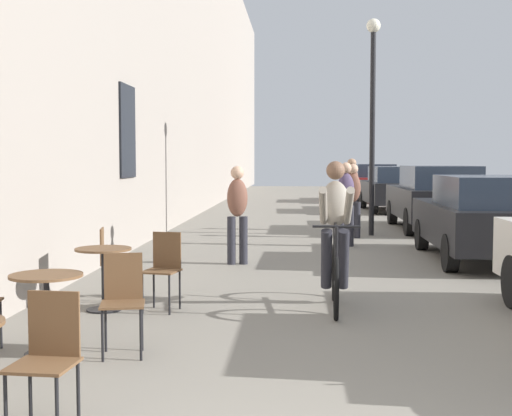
# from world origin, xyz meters

# --- Properties ---
(building_facade_left) EXTENTS (0.54, 68.00, 10.71)m
(building_facade_left) POSITION_xyz_m (-3.45, 14.00, 5.35)
(building_facade_left) COLOR gray
(building_facade_left) RESTS_ON ground_plane
(cafe_chair_near_toward_street) EXTENTS (0.41, 0.41, 0.89)m
(cafe_chair_near_toward_street) POSITION_xyz_m (-1.60, 1.62, 0.52)
(cafe_chair_near_toward_street) COLOR black
(cafe_chair_near_toward_street) RESTS_ON ground_plane
(cafe_table_mid) EXTENTS (0.64, 0.64, 0.72)m
(cafe_table_mid) POSITION_xyz_m (-2.25, 3.39, 0.52)
(cafe_table_mid) COLOR black
(cafe_table_mid) RESTS_ON ground_plane
(cafe_chair_mid_toward_street) EXTENTS (0.44, 0.44, 0.89)m
(cafe_chair_mid_toward_street) POSITION_xyz_m (-1.59, 3.46, 0.52)
(cafe_chair_mid_toward_street) COLOR black
(cafe_chair_mid_toward_street) RESTS_ON ground_plane
(cafe_table_far) EXTENTS (0.64, 0.64, 0.72)m
(cafe_table_far) POSITION_xyz_m (-2.26, 5.24, 0.52)
(cafe_table_far) COLOR black
(cafe_table_far) RESTS_ON ground_plane
(cafe_chair_far_toward_street) EXTENTS (0.44, 0.44, 0.89)m
(cafe_chair_far_toward_street) POSITION_xyz_m (-2.34, 5.84, 0.52)
(cafe_chair_far_toward_street) COLOR black
(cafe_chair_far_toward_street) RESTS_ON ground_plane
(cafe_chair_far_toward_wall) EXTENTS (0.45, 0.45, 0.89)m
(cafe_chair_far_toward_wall) POSITION_xyz_m (-1.58, 5.31, 0.52)
(cafe_chair_far_toward_wall) COLOR black
(cafe_chair_far_toward_wall) RESTS_ON ground_plane
(cyclist_on_bicycle) EXTENTS (0.52, 1.76, 1.74)m
(cyclist_on_bicycle) POSITION_xyz_m (0.39, 5.63, 0.81)
(cyclist_on_bicycle) COLOR black
(cyclist_on_bicycle) RESTS_ON ground_plane
(pedestrian_near) EXTENTS (0.38, 0.30, 1.62)m
(pedestrian_near) POSITION_xyz_m (-1.04, 8.92, 0.91)
(pedestrian_near) COLOR #26262D
(pedestrian_near) RESTS_ON ground_plane
(pedestrian_mid) EXTENTS (0.38, 0.30, 1.68)m
(pedestrian_mid) POSITION_xyz_m (0.90, 11.45, 0.94)
(pedestrian_mid) COLOR #26262D
(pedestrian_mid) RESTS_ON ground_plane
(pedestrian_far) EXTENTS (0.35, 0.26, 1.64)m
(pedestrian_far) POSITION_xyz_m (1.16, 13.00, 0.92)
(pedestrian_far) COLOR #26262D
(pedestrian_far) RESTS_ON ground_plane
(pedestrian_furthest) EXTENTS (0.34, 0.24, 1.76)m
(pedestrian_furthest) POSITION_xyz_m (1.25, 14.59, 0.99)
(pedestrian_furthest) COLOR #26262D
(pedestrian_furthest) RESTS_ON ground_plane
(street_lamp) EXTENTS (0.32, 0.32, 4.90)m
(street_lamp) POSITION_xyz_m (1.63, 13.59, 3.11)
(street_lamp) COLOR black
(street_lamp) RESTS_ON ground_plane
(parked_car_second) EXTENTS (1.78, 4.12, 1.46)m
(parked_car_second) POSITION_xyz_m (3.08, 9.51, 0.76)
(parked_car_second) COLOR black
(parked_car_second) RESTS_ON ground_plane
(parked_car_third) EXTENTS (1.89, 4.45, 1.58)m
(parked_car_third) POSITION_xyz_m (3.33, 14.87, 0.82)
(parked_car_third) COLOR black
(parked_car_third) RESTS_ON ground_plane
(parked_car_fourth) EXTENTS (1.91, 4.30, 1.51)m
(parked_car_fourth) POSITION_xyz_m (3.13, 21.27, 0.78)
(parked_car_fourth) COLOR black
(parked_car_fourth) RESTS_ON ground_plane
(parked_car_fifth) EXTENTS (1.86, 4.38, 1.56)m
(parked_car_fifth) POSITION_xyz_m (3.09, 27.13, 0.81)
(parked_car_fifth) COLOR maroon
(parked_car_fifth) RESTS_ON ground_plane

